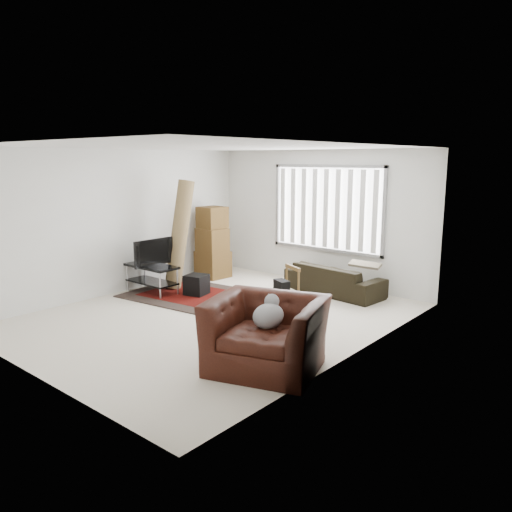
{
  "coord_description": "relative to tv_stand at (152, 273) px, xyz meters",
  "views": [
    {
      "loc": [
        5.49,
        -5.54,
        2.52
      ],
      "look_at": [
        0.66,
        0.23,
        1.05
      ],
      "focal_mm": 35.0,
      "sensor_mm": 36.0,
      "label": 1
    }
  ],
  "objects": [
    {
      "name": "subwoofer",
      "position": [
        0.77,
        0.43,
        -0.19
      ],
      "size": [
        0.45,
        0.45,
        0.37
      ],
      "primitive_type": "cube",
      "rotation": [
        0.0,
        0.0,
        0.24
      ],
      "color": "black",
      "rests_on": "persian_rug"
    },
    {
      "name": "persian_rug",
      "position": [
        0.9,
        0.39,
        -0.38
      ],
      "size": [
        2.87,
        2.09,
        0.02
      ],
      "color": "black",
      "rests_on": "ground"
    },
    {
      "name": "white_flatpack",
      "position": [
        -0.2,
        1.64,
        -0.02
      ],
      "size": [
        0.6,
        0.29,
        0.75
      ],
      "primitive_type": "cube",
      "rotation": [
        -0.22,
        0.0,
        -0.08
      ],
      "color": "silver",
      "rests_on": "ground"
    },
    {
      "name": "tv",
      "position": [
        0.0,
        -0.0,
        0.41
      ],
      "size": [
        0.11,
        0.89,
        0.51
      ],
      "primitive_type": "imported",
      "rotation": [
        0.0,
        0.0,
        1.57
      ],
      "color": "black",
      "rests_on": "tv_stand"
    },
    {
      "name": "tv_stand",
      "position": [
        0.0,
        0.0,
        0.0
      ],
      "size": [
        1.09,
        0.49,
        0.55
      ],
      "color": "black",
      "rests_on": "ground"
    },
    {
      "name": "room",
      "position": [
        1.98,
        0.26,
        1.36
      ],
      "size": [
        6.0,
        6.02,
        2.71
      ],
      "color": "beige",
      "rests_on": "ground"
    },
    {
      "name": "armchair",
      "position": [
        3.85,
        -1.31,
        0.11
      ],
      "size": [
        1.64,
        1.53,
        0.99
      ],
      "rotation": [
        0.0,
        0.0,
        0.32
      ],
      "color": "#34120A",
      "rests_on": "ground"
    },
    {
      "name": "rolled_rug",
      "position": [
        0.1,
        0.64,
        0.67
      ],
      "size": [
        0.42,
        0.75,
        2.13
      ],
      "primitive_type": "cylinder",
      "rotation": [
        -0.19,
        0.0,
        -0.16
      ],
      "color": "olive",
      "rests_on": "ground"
    },
    {
      "name": "moving_boxes",
      "position": [
        -0.05,
        1.69,
        0.31
      ],
      "size": [
        0.66,
        0.61,
        1.52
      ],
      "color": "brown",
      "rests_on": "ground"
    },
    {
      "name": "side_chair",
      "position": [
        2.81,
        0.4,
        0.07
      ],
      "size": [
        0.59,
        0.59,
        0.84
      ],
      "rotation": [
        0.0,
        0.0,
        -0.41
      ],
      "color": "#867858",
      "rests_on": "ground"
    },
    {
      "name": "sofa",
      "position": [
        2.67,
        2.2,
        -0.03
      ],
      "size": [
        1.98,
        1.01,
        0.73
      ],
      "primitive_type": "imported",
      "rotation": [
        0.0,
        0.0,
        3.04
      ],
      "color": "black",
      "rests_on": "ground"
    }
  ]
}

